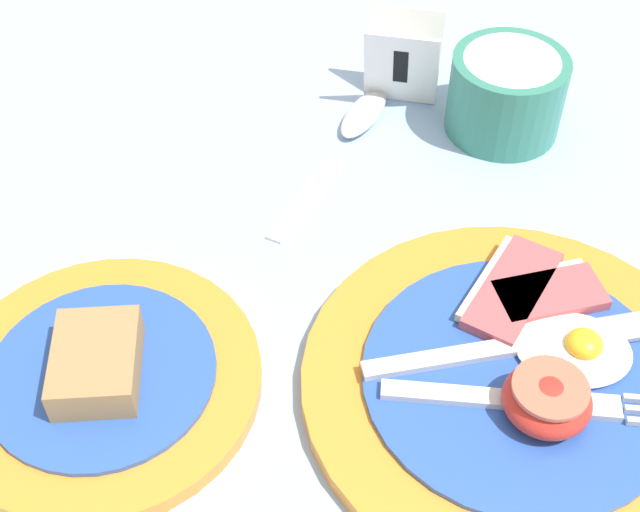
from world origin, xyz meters
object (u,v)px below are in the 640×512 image
(sugar_cup, at_px, (506,92))
(number_card, at_px, (403,61))
(breakfast_plate, at_px, (521,379))
(teaspoon_by_saucer, at_px, (350,133))
(bread_plate, at_px, (102,377))

(sugar_cup, xyz_separation_m, number_card, (-0.08, 0.03, 0.00))
(breakfast_plate, distance_m, teaspoon_by_saucer, 0.26)
(breakfast_plate, distance_m, bread_plate, 0.26)
(teaspoon_by_saucer, bearing_deg, bread_plate, 173.13)
(breakfast_plate, xyz_separation_m, number_card, (-0.08, 0.29, 0.03))
(bread_plate, bearing_deg, teaspoon_by_saucer, 60.90)
(sugar_cup, bearing_deg, teaspoon_by_saucer, -169.76)
(number_card, bearing_deg, bread_plate, -113.02)
(bread_plate, xyz_separation_m, number_card, (0.18, 0.31, 0.03))
(breakfast_plate, xyz_separation_m, bread_plate, (-0.26, -0.02, -0.00))
(number_card, xyz_separation_m, teaspoon_by_saucer, (-0.04, -0.06, -0.03))
(number_card, bearing_deg, breakfast_plate, -68.14)
(bread_plate, distance_m, number_card, 0.36)
(breakfast_plate, height_order, sugar_cup, sugar_cup)
(breakfast_plate, bearing_deg, number_card, 104.53)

